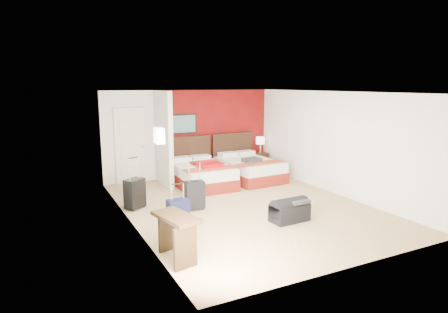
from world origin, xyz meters
TOP-DOWN VIEW (x-y plane):
  - ground at (0.00, 0.00)m, footprint 6.50×6.50m
  - room_walls at (-1.40, 1.42)m, footprint 5.02×6.52m
  - red_accent_panel at (0.75, 3.23)m, footprint 3.50×0.04m
  - partition_wall at (-1.00, 2.61)m, footprint 0.12×1.20m
  - entry_door at (-1.75, 3.20)m, footprint 0.82×0.06m
  - bed_left at (-0.17, 2.02)m, footprint 1.35×1.91m
  - bed_right at (1.31, 2.06)m, footprint 1.46×1.99m
  - red_suitcase_open at (-0.07, 1.92)m, footprint 0.73×0.93m
  - jacket_bundle at (1.21, 1.76)m, footprint 0.49×0.40m
  - nightstand at (2.19, 2.91)m, footprint 0.44×0.44m
  - table_lamp at (2.19, 2.91)m, footprint 0.34×0.34m
  - suitcase_black at (-2.22, 0.91)m, footprint 0.50×0.45m
  - suitcase_charcoal at (-1.08, 0.29)m, footprint 0.42×0.28m
  - suitcase_navy at (-1.80, -0.64)m, footprint 0.40×0.25m
  - duffel_bag at (0.32, -1.22)m, footprint 0.78×0.44m
  - jacket_draped at (0.47, -1.27)m, footprint 0.41×0.35m
  - desk at (-2.25, -1.82)m, footprint 0.60×0.92m

SIDE VIEW (x-z plane):
  - ground at x=0.00m, z-range 0.00..0.00m
  - duffel_bag at x=0.32m, z-range 0.00..0.38m
  - suitcase_navy at x=-1.80m, z-range 0.00..0.54m
  - bed_left at x=-0.17m, z-range 0.00..0.57m
  - bed_right at x=1.31m, z-range 0.00..0.57m
  - nightstand at x=2.19m, z-range 0.00..0.57m
  - suitcase_charcoal at x=-1.08m, z-range 0.00..0.60m
  - suitcase_black at x=-2.22m, z-range 0.00..0.64m
  - desk at x=-2.25m, z-range 0.00..0.71m
  - jacket_draped at x=0.47m, z-range 0.38..0.44m
  - red_suitcase_open at x=-0.07m, z-range 0.57..0.67m
  - jacket_bundle at x=1.21m, z-range 0.57..0.68m
  - table_lamp at x=2.19m, z-range 0.57..1.06m
  - entry_door at x=-1.75m, z-range 0.00..2.05m
  - red_accent_panel at x=0.75m, z-range 0.00..2.50m
  - partition_wall at x=-1.00m, z-range 0.00..2.50m
  - room_walls at x=-1.40m, z-range 0.01..2.51m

